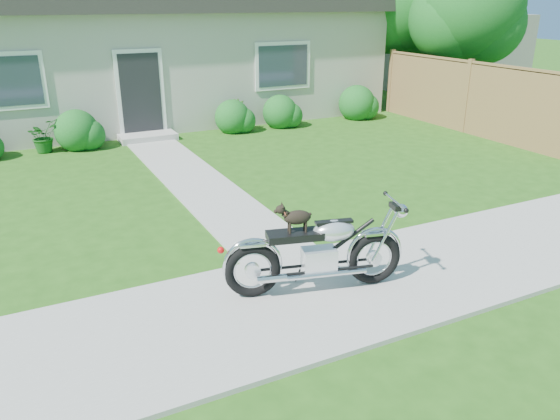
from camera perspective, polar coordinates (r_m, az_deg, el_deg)
The scene contains 11 objects.
ground at distance 7.50m, azimuth 14.44°, elevation -5.87°, with size 80.00×80.00×0.00m, color #235114.
sidewalk at distance 7.49m, azimuth 14.46°, elevation -5.74°, with size 24.00×2.20×0.04m, color #9E9B93.
walkway at distance 10.91m, azimuth -9.08°, elevation 3.23°, with size 1.20×8.00×0.03m, color #9E9B93.
house at distance 17.58m, azimuth -12.05°, elevation 16.90°, with size 12.60×7.03×4.50m.
fence at distance 15.42m, azimuth 18.98°, elevation 11.13°, with size 0.12×6.62×1.90m.
tree_near at distance 17.44m, azimuth 19.57°, elevation 19.05°, with size 3.08×3.08×4.73m.
tree_far at distance 18.81m, azimuth 13.82°, elevation 20.10°, with size 3.22×3.22×4.94m.
shrub_row at distance 14.61m, azimuth -6.41°, elevation 9.54°, with size 10.99×1.07×1.07m.
potted_plant_left at distance 13.82m, azimuth -23.52°, elevation 7.11°, with size 0.69×0.60×0.76m, color #144D15.
potted_plant_right at distance 14.84m, azimuth -4.55°, elevation 9.81°, with size 0.47×0.47×0.85m, color #2B5F1A.
motorcycle_with_dog at distance 6.47m, azimuth 4.09°, elevation -4.35°, with size 2.19×0.85×1.12m.
Camera 1 is at (-4.55, -4.94, 3.32)m, focal length 35.00 mm.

